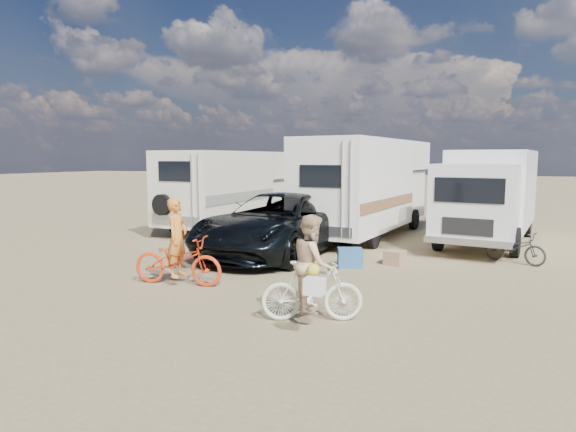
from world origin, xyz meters
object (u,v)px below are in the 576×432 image
at_px(bike_man, 178,261).
at_px(crate, 395,258).
at_px(bike_woman, 312,291).
at_px(bike_parked, 515,247).
at_px(dark_suv, 280,224).
at_px(box_truck, 488,197).
at_px(cooler, 350,258).
at_px(rv_left, 231,190).
at_px(rider_woman, 312,274).
at_px(rider_man, 177,246).
at_px(rv_main, 367,188).

bearing_deg(bike_man, crate, -53.97).
distance_m(bike_woman, bike_parked, 6.87).
relative_size(dark_suv, bike_parked, 3.92).
relative_size(box_truck, bike_man, 3.43).
bearing_deg(cooler, rv_left, 119.46).
bearing_deg(bike_parked, rv_left, 99.73).
xyz_separation_m(box_truck, rider_woman, (-2.56, -8.97, -0.65)).
bearing_deg(rv_left, rider_man, -65.61).
xyz_separation_m(box_truck, cooler, (-3.02, -4.93, -1.19)).
relative_size(box_truck, dark_suv, 1.11).
distance_m(dark_suv, rider_man, 3.96).
height_order(rv_left, bike_man, rv_left).
bearing_deg(bike_parked, crate, 141.35).
xyz_separation_m(rider_man, cooler, (2.88, 2.93, -0.58)).
bearing_deg(bike_woman, rider_man, 49.79).
height_order(rider_man, rider_woman, rider_man).
bearing_deg(bike_woman, box_truck, -37.77).
distance_m(rv_left, bike_man, 8.33).
bearing_deg(rider_man, cooler, -52.09).
height_order(rv_main, box_truck, rv_main).
bearing_deg(crate, rv_left, 149.13).
relative_size(rv_left, rider_woman, 4.21).
bearing_deg(rider_woman, bike_parked, -49.88).
relative_size(box_truck, cooler, 11.51).
distance_m(box_truck, bike_woman, 9.37).
xyz_separation_m(rv_main, bike_parked, (4.45, -2.97, -1.21)).
relative_size(bike_man, bike_parked, 1.27).
bearing_deg(rider_woman, rider_man, 49.79).
relative_size(rv_main, crate, 16.80).
relative_size(rv_main, rv_left, 1.12).
bearing_deg(bike_man, cooler, -52.09).
height_order(bike_man, crate, bike_man).
relative_size(dark_suv, bike_woman, 3.63).
relative_size(rider_woman, cooler, 2.69).
xyz_separation_m(bike_woman, bike_parked, (3.22, 6.06, -0.09)).
height_order(bike_man, rider_man, rider_man).
xyz_separation_m(rv_left, cooler, (5.87, -4.78, -1.20)).
bearing_deg(rv_main, box_truck, 6.26).
relative_size(rv_left, bike_woman, 3.99).
distance_m(rv_main, box_truck, 3.79).
bearing_deg(bike_man, rv_main, -22.58).
xyz_separation_m(rv_left, box_truck, (8.88, 0.15, -0.00)).
relative_size(rv_left, rider_man, 4.03).
bearing_deg(bike_woman, rv_main, -14.13).
bearing_deg(dark_suv, rv_main, 75.11).
relative_size(dark_suv, cooler, 10.32).
bearing_deg(crate, bike_parked, 25.50).
height_order(rv_left, bike_parked, rv_left).
bearing_deg(rv_left, bike_parked, -12.94).
height_order(bike_woman, rider_woman, rider_woman).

